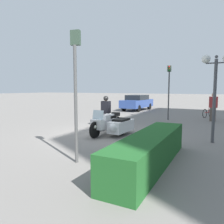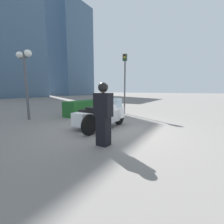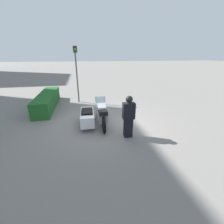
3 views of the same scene
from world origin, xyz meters
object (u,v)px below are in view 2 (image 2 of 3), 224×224
Objects in this scene: officer_rider at (103,113)px; twin_lamp_post at (25,67)px; hedge_bush_curbside at (94,106)px; traffic_light_near at (125,76)px; police_motorcycle at (99,116)px.

twin_lamp_post is (1.02, 5.33, 1.71)m from officer_rider.
hedge_bush_curbside is 1.33× the size of twin_lamp_post.
police_motorcycle is at bearing 0.83° from traffic_light_near.
hedge_bush_curbside is at bearing 43.56° from police_motorcycle.
police_motorcycle is 1.55× the size of officer_rider.
police_motorcycle is at bearing -82.81° from twin_lamp_post.
police_motorcycle is 4.10m from hedge_bush_curbside.
police_motorcycle is 4.64m from twin_lamp_post.
traffic_light_near is (5.32, 1.97, 1.49)m from officer_rider.
police_motorcycle is at bearing 41.53° from officer_rider.
traffic_light_near reaches higher than hedge_bush_curbside.
twin_lamp_post is (-3.62, 1.41, 2.18)m from hedge_bush_curbside.
traffic_light_near is at bearing -38.03° from twin_lamp_post.
traffic_light_near is (4.29, -3.36, -0.21)m from twin_lamp_post.
hedge_bush_curbside is 2.85m from traffic_light_near.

